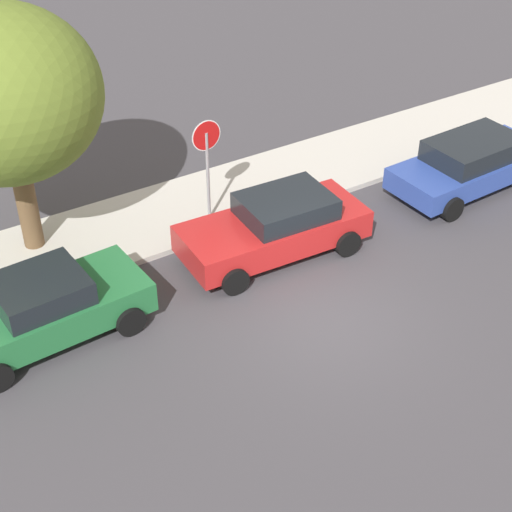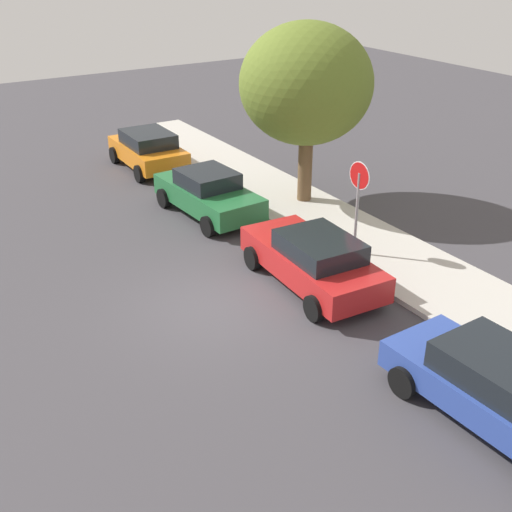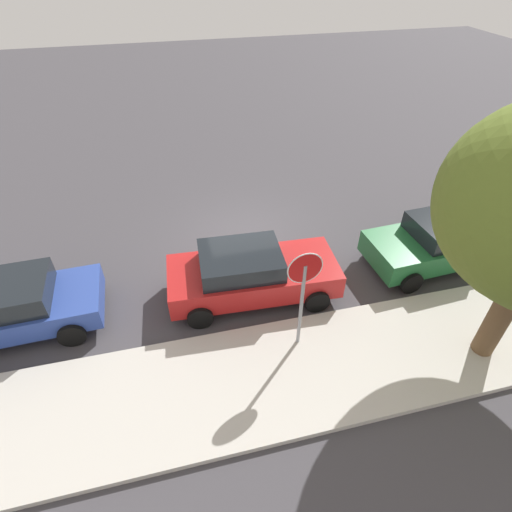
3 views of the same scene
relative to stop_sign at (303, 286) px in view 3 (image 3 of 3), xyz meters
name	(u,v)px [view 3 (image 3 of 3)]	position (x,y,z in m)	size (l,w,h in m)	color
ground_plane	(246,237)	(0.25, -4.48, -1.91)	(60.00, 60.00, 0.00)	#423F44
sidewalk_curb	(297,372)	(0.25, 0.76, -1.84)	(32.00, 2.90, 0.14)	beige
stop_sign	(303,286)	(0.00, 0.00, 0.00)	(0.76, 0.08, 2.79)	gray
parked_car_red	(251,273)	(0.68, -1.94, -1.16)	(4.45, 2.18, 1.45)	red
parked_car_green	(440,242)	(-4.87, -1.97, -1.17)	(4.23, 2.16, 1.46)	#236B38
parked_car_blue	(1,308)	(6.68, -2.14, -1.17)	(4.55, 2.13, 1.41)	#2D479E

